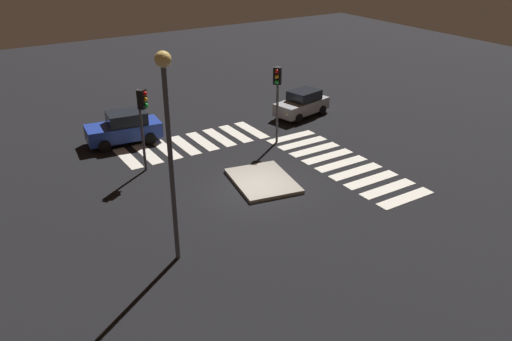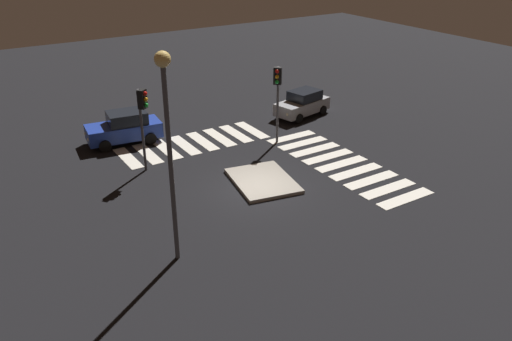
{
  "view_description": "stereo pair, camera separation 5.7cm",
  "coord_description": "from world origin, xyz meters",
  "px_view_note": "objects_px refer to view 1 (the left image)",
  "views": [
    {
      "loc": [
        -19.07,
        12.11,
        11.76
      ],
      "look_at": [
        0.0,
        0.0,
        1.0
      ],
      "focal_mm": 36.59,
      "sensor_mm": 36.0,
      "label": 1
    },
    {
      "loc": [
        -19.1,
        12.06,
        11.76
      ],
      "look_at": [
        0.0,
        0.0,
        1.0
      ],
      "focal_mm": 36.59,
      "sensor_mm": 36.0,
      "label": 2
    }
  ],
  "objects_px": {
    "car_blue": "(124,128)",
    "street_lamp": "(168,126)",
    "car_silver": "(302,104)",
    "traffic_light_east": "(277,86)",
    "traffic_island": "(263,181)",
    "traffic_light_north": "(142,110)"
  },
  "relations": [
    {
      "from": "traffic_island",
      "to": "traffic_light_north",
      "type": "relative_size",
      "value": 0.96
    },
    {
      "from": "street_lamp",
      "to": "car_silver",
      "type": "bearing_deg",
      "value": -52.73
    },
    {
      "from": "traffic_island",
      "to": "car_silver",
      "type": "xyz_separation_m",
      "value": [
        6.99,
        -7.69,
        0.75
      ]
    },
    {
      "from": "traffic_light_north",
      "to": "street_lamp",
      "type": "xyz_separation_m",
      "value": [
        -8.06,
        2.0,
        2.12
      ]
    },
    {
      "from": "car_blue",
      "to": "traffic_light_east",
      "type": "bearing_deg",
      "value": 153.27
    },
    {
      "from": "traffic_island",
      "to": "traffic_light_east",
      "type": "height_order",
      "value": "traffic_light_east"
    },
    {
      "from": "street_lamp",
      "to": "traffic_light_north",
      "type": "bearing_deg",
      "value": -13.95
    },
    {
      "from": "car_silver",
      "to": "traffic_light_east",
      "type": "relative_size",
      "value": 0.91
    },
    {
      "from": "traffic_island",
      "to": "traffic_light_north",
      "type": "distance_m",
      "value": 6.95
    },
    {
      "from": "car_silver",
      "to": "street_lamp",
      "type": "distance_m",
      "value": 18.2
    },
    {
      "from": "car_silver",
      "to": "traffic_light_north",
      "type": "bearing_deg",
      "value": 0.45
    },
    {
      "from": "traffic_light_north",
      "to": "street_lamp",
      "type": "bearing_deg",
      "value": -51.1
    },
    {
      "from": "car_blue",
      "to": "street_lamp",
      "type": "height_order",
      "value": "street_lamp"
    },
    {
      "from": "traffic_island",
      "to": "car_silver",
      "type": "relative_size",
      "value": 1.02
    },
    {
      "from": "car_silver",
      "to": "street_lamp",
      "type": "height_order",
      "value": "street_lamp"
    },
    {
      "from": "car_silver",
      "to": "traffic_light_east",
      "type": "distance_m",
      "value": 5.87
    },
    {
      "from": "car_blue",
      "to": "street_lamp",
      "type": "relative_size",
      "value": 0.55
    },
    {
      "from": "traffic_light_north",
      "to": "car_blue",
      "type": "bearing_deg",
      "value": 138.33
    },
    {
      "from": "car_blue",
      "to": "traffic_light_east",
      "type": "xyz_separation_m",
      "value": [
        -4.9,
        -7.44,
        2.53
      ]
    },
    {
      "from": "street_lamp",
      "to": "traffic_island",
      "type": "bearing_deg",
      "value": -59.83
    },
    {
      "from": "traffic_light_east",
      "to": "car_blue",
      "type": "bearing_deg",
      "value": -79.42
    },
    {
      "from": "traffic_island",
      "to": "car_blue",
      "type": "distance_m",
      "value": 9.66
    }
  ]
}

